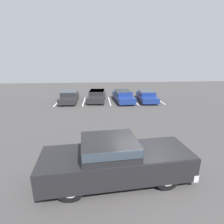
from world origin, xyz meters
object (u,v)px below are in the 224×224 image
object	(u,v)px
parked_sedan_b	(97,95)
parked_sedan_d	(147,95)
parked_sedan_c	(123,96)
pickup_truck	(117,159)
parked_sedan_a	(69,96)

from	to	relation	value
parked_sedan_b	parked_sedan_d	world-z (taller)	parked_sedan_b
parked_sedan_c	parked_sedan_d	world-z (taller)	parked_sedan_c
pickup_truck	parked_sedan_b	world-z (taller)	pickup_truck
parked_sedan_b	parked_sedan_c	bearing A→B (deg)	88.60
pickup_truck	parked_sedan_d	distance (m)	14.44
pickup_truck	parked_sedan_b	distance (m)	13.92
parked_sedan_a	parked_sedan_d	size ratio (longest dim) A/B	0.89
pickup_truck	parked_sedan_c	size ratio (longest dim) A/B	1.25
pickup_truck	parked_sedan_a	distance (m)	14.23
parked_sedan_a	parked_sedan_b	distance (m)	3.16
parked_sedan_c	pickup_truck	bearing A→B (deg)	-13.06
parked_sedan_a	parked_sedan_b	bearing A→B (deg)	93.83
pickup_truck	parked_sedan_c	xyz separation A→B (m)	(2.15, 13.56, -0.26)
parked_sedan_a	parked_sedan_c	bearing A→B (deg)	88.64
parked_sedan_c	parked_sedan_d	distance (m)	2.76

